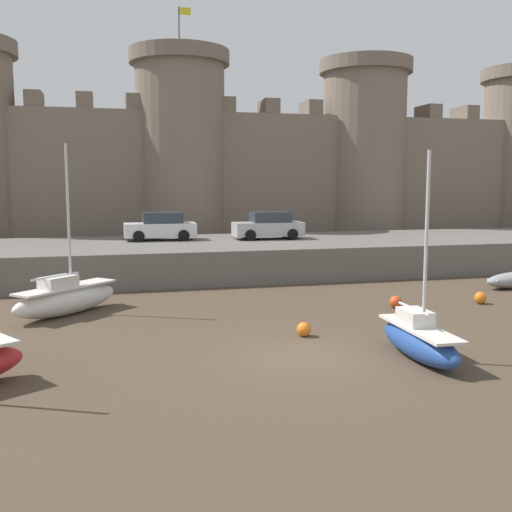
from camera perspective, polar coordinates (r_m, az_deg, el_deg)
The scene contains 10 objects.
ground_plane at distance 17.85m, azimuth 4.29°, elevation -9.61°, with size 160.00×160.00×0.00m, color #4C3D2D.
quay_road at distance 34.08m, azimuth -4.84°, elevation -0.12°, with size 69.33×10.00×1.75m, color #666059.
castle at distance 44.26m, azimuth -7.16°, elevation 8.84°, with size 64.44×7.11×17.40m.
sailboat_near_channel_left at distance 24.37m, azimuth -17.64°, elevation -3.83°, with size 4.34×4.37×6.58m.
sailboat_midflat_right at distance 18.15m, azimuth 15.27°, elevation -7.65°, with size 1.22×4.11×6.00m.
mooring_buoy_near_shore at distance 20.13m, azimuth 4.57°, elevation -6.97°, with size 0.48×0.48×0.48m, color orange.
mooring_buoy_mid_mud at distance 27.03m, azimuth 20.58°, elevation -3.75°, with size 0.51×0.51×0.51m, color orange.
mooring_buoy_near_channel at distance 25.11m, azimuth 13.16°, elevation -4.29°, with size 0.51×0.51×0.51m, color #E04C1E.
car_quay_east at distance 35.27m, azimuth -9.07°, elevation 2.76°, with size 4.10×1.88×1.62m.
car_quay_west at distance 35.56m, azimuth 1.20°, elevation 2.88°, with size 4.10×1.88×1.62m.
Camera 1 is at (-5.44, -16.21, 5.11)m, focal length 42.00 mm.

